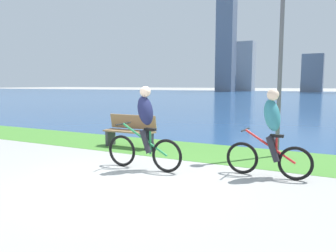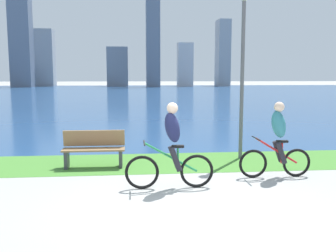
% 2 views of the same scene
% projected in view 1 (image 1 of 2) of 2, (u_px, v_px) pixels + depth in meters
% --- Properties ---
extents(ground_plane, '(300.00, 300.00, 0.00)m').
position_uv_depth(ground_plane, '(122.00, 182.00, 6.11)').
color(ground_plane, '#9E9E99').
extents(grass_strip_bayside, '(120.00, 2.32, 0.01)m').
position_uv_depth(grass_strip_bayside, '(194.00, 151.00, 8.95)').
color(grass_strip_bayside, '#478433').
rests_on(grass_strip_bayside, ground).
extents(bay_water_surface, '(300.00, 79.65, 0.00)m').
position_uv_depth(bay_water_surface, '(318.00, 97.00, 44.85)').
color(bay_water_surface, navy).
rests_on(bay_water_surface, ground).
extents(cyclist_lead, '(1.77, 0.52, 1.71)m').
position_uv_depth(cyclist_lead, '(145.00, 129.00, 6.91)').
color(cyclist_lead, black).
rests_on(cyclist_lead, ground).
extents(cyclist_trailing, '(1.62, 0.52, 1.67)m').
position_uv_depth(cyclist_trailing, '(271.00, 134.00, 6.33)').
color(cyclist_trailing, black).
rests_on(cyclist_trailing, ground).
extents(bench_near_path, '(1.50, 0.47, 0.90)m').
position_uv_depth(bench_near_path, '(130.00, 131.00, 9.47)').
color(bench_near_path, olive).
rests_on(bench_near_path, ground).
extents(lamppost_tall, '(0.28, 0.28, 4.43)m').
position_uv_depth(lamppost_tall, '(281.00, 37.00, 7.96)').
color(lamppost_tall, '#595960').
rests_on(lamppost_tall, ground).
extents(city_skyline_far_shore, '(45.22, 11.31, 22.25)m').
position_uv_depth(city_skyline_far_shore, '(304.00, 54.00, 73.62)').
color(city_skyline_far_shore, slate).
rests_on(city_skyline_far_shore, ground).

